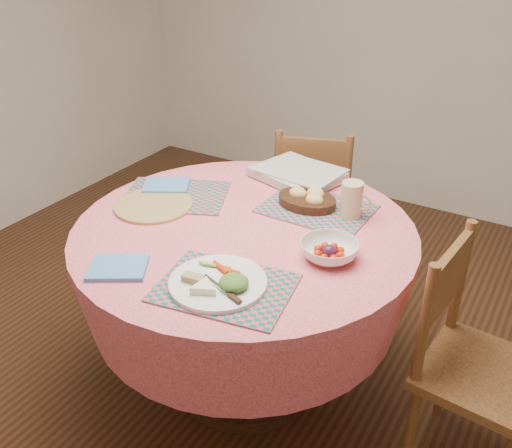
# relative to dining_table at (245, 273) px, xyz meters

# --- Properties ---
(ground) EXTENTS (4.00, 4.00, 0.00)m
(ground) POSITION_rel_dining_table_xyz_m (0.00, 0.00, -0.56)
(ground) COLOR #331C0F
(ground) RESTS_ON ground
(dining_table) EXTENTS (1.24, 1.24, 0.75)m
(dining_table) POSITION_rel_dining_table_xyz_m (0.00, 0.00, 0.00)
(dining_table) COLOR #FD7680
(dining_table) RESTS_ON ground
(chair_right) EXTENTS (0.42, 0.43, 0.86)m
(chair_right) POSITION_rel_dining_table_xyz_m (0.83, 0.09, -0.11)
(chair_right) COLOR brown
(chair_right) RESTS_ON ground
(chair_back) EXTENTS (0.50, 0.49, 0.86)m
(chair_back) POSITION_rel_dining_table_xyz_m (-0.12, 0.86, -0.11)
(chair_back) COLOR brown
(chair_back) RESTS_ON ground
(placemat_front) EXTENTS (0.44, 0.36, 0.01)m
(placemat_front) POSITION_rel_dining_table_xyz_m (0.15, -0.35, 0.20)
(placemat_front) COLOR #116256
(placemat_front) RESTS_ON dining_table
(placemat_left) EXTENTS (0.49, 0.44, 0.01)m
(placemat_left) POSITION_rel_dining_table_xyz_m (-0.37, 0.08, 0.20)
(placemat_left) COLOR #116256
(placemat_left) RESTS_ON dining_table
(placemat_back) EXTENTS (0.40, 0.30, 0.01)m
(placemat_back) POSITION_rel_dining_table_xyz_m (0.16, 0.26, 0.20)
(placemat_back) COLOR #116256
(placemat_back) RESTS_ON dining_table
(wicker_trivet) EXTENTS (0.30, 0.30, 0.01)m
(wicker_trivet) POSITION_rel_dining_table_xyz_m (-0.39, -0.04, 0.20)
(wicker_trivet) COLOR #AB844A
(wicker_trivet) RESTS_ON dining_table
(napkin_near) EXTENTS (0.23, 0.21, 0.01)m
(napkin_near) POSITION_rel_dining_table_xyz_m (-0.20, -0.44, 0.20)
(napkin_near) COLOR #4F88CB
(napkin_near) RESTS_ON dining_table
(napkin_far) EXTENTS (0.23, 0.21, 0.01)m
(napkin_far) POSITION_rel_dining_table_xyz_m (-0.45, 0.12, 0.21)
(napkin_far) COLOR #4F88CB
(napkin_far) RESTS_ON placemat_left
(dinner_plate) EXTENTS (0.30, 0.30, 0.05)m
(dinner_plate) POSITION_rel_dining_table_xyz_m (0.13, -0.35, 0.22)
(dinner_plate) COLOR white
(dinner_plate) RESTS_ON placemat_front
(bread_bowl) EXTENTS (0.23, 0.23, 0.08)m
(bread_bowl) POSITION_rel_dining_table_xyz_m (0.12, 0.27, 0.23)
(bread_bowl) COLOR black
(bread_bowl) RESTS_ON placemat_back
(latte_mug) EXTENTS (0.12, 0.08, 0.13)m
(latte_mug) POSITION_rel_dining_table_xyz_m (0.30, 0.27, 0.27)
(latte_mug) COLOR #C8B089
(latte_mug) RESTS_ON placemat_back
(fruit_bowl) EXTENTS (0.25, 0.25, 0.06)m
(fruit_bowl) POSITION_rel_dining_table_xyz_m (0.35, -0.03, 0.22)
(fruit_bowl) COLOR white
(fruit_bowl) RESTS_ON dining_table
(newspaper_stack) EXTENTS (0.40, 0.35, 0.04)m
(newspaper_stack) POSITION_rel_dining_table_xyz_m (-0.03, 0.47, 0.22)
(newspaper_stack) COLOR silver
(newspaper_stack) RESTS_ON dining_table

